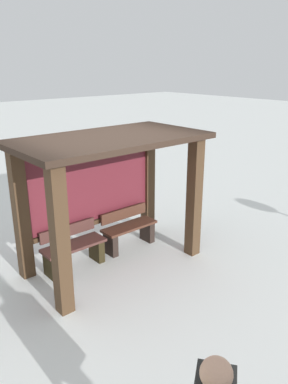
# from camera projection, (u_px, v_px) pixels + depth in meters

# --- Properties ---
(ground_plane) EXTENTS (60.00, 60.00, 0.00)m
(ground_plane) POSITION_uv_depth(u_px,v_px,m) (114.00, 263.00, 6.45)
(ground_plane) COLOR white
(bus_shelter) EXTENTS (3.01, 1.65, 2.19)m
(bus_shelter) POSITION_uv_depth(u_px,v_px,m) (106.00, 173.00, 6.05)
(bus_shelter) COLOR #452F1D
(bus_shelter) RESTS_ON ground
(bench_left_inside) EXTENTS (1.06, 0.39, 0.72)m
(bench_left_inside) POSITION_uv_depth(u_px,v_px,m) (74.00, 250.00, 6.22)
(bench_left_inside) COLOR #4B2B26
(bench_left_inside) RESTS_ON ground
(bench_center_inside) EXTENTS (1.06, 0.36, 0.72)m
(bench_center_inside) POSITION_uv_depth(u_px,v_px,m) (129.00, 230.00, 6.94)
(bench_center_inside) COLOR #4B2B1E
(bench_center_inside) RESTS_ON ground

